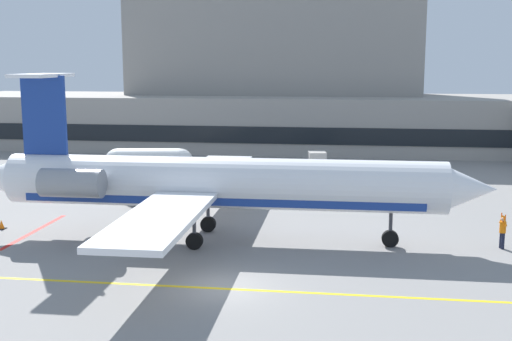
% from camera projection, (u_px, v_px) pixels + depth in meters
% --- Properties ---
extents(ground, '(120.00, 120.00, 0.11)m').
position_uv_depth(ground, '(224.00, 288.00, 28.55)').
color(ground, gray).
extents(terminal_building, '(78.39, 16.33, 19.24)m').
position_uv_depth(terminal_building, '(284.00, 88.00, 75.39)').
color(terminal_building, gray).
rests_on(terminal_building, ground).
extents(regional_jet, '(29.68, 24.31, 9.20)m').
position_uv_depth(regional_jet, '(212.00, 183.00, 35.48)').
color(regional_jet, white).
rests_on(regional_jet, ground).
extents(baggage_tug, '(3.63, 3.64, 2.10)m').
position_uv_depth(baggage_tug, '(142.00, 191.00, 44.96)').
color(baggage_tug, silver).
rests_on(baggage_tug, ground).
extents(pushback_tractor, '(3.91, 2.64, 2.17)m').
position_uv_depth(pushback_tractor, '(309.00, 165.00, 56.00)').
color(pushback_tractor, silver).
rests_on(pushback_tractor, ground).
extents(fuel_tank, '(7.52, 2.96, 2.55)m').
position_uv_depth(fuel_tank, '(149.00, 161.00, 55.36)').
color(fuel_tank, white).
rests_on(fuel_tank, ground).
extents(marshaller, '(0.34, 0.83, 1.91)m').
position_uv_depth(marshaller, '(503.00, 231.00, 34.29)').
color(marshaller, '#191E33').
rests_on(marshaller, ground).
extents(safety_cone_alpha, '(0.47, 0.47, 0.55)m').
position_uv_depth(safety_cone_alpha, '(1.00, 225.00, 38.46)').
color(safety_cone_alpha, orange).
rests_on(safety_cone_alpha, ground).
extents(safety_cone_bravo, '(0.47, 0.47, 0.55)m').
position_uv_depth(safety_cone_bravo, '(128.00, 198.00, 45.94)').
color(safety_cone_bravo, orange).
rests_on(safety_cone_bravo, ground).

